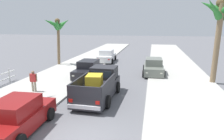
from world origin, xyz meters
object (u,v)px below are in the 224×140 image
(car_left_near, at_px, (88,69))
(car_right_mid, at_px, (17,117))
(palm_tree_left_fore, at_px, (221,16))
(pedestrian, at_px, (33,80))
(car_left_mid, at_px, (154,67))
(car_right_near, at_px, (107,56))
(palm_tree_right_fore, at_px, (58,27))
(pickup_truck, at_px, (99,86))

(car_left_near, bearing_deg, car_right_mid, -90.90)
(palm_tree_left_fore, bearing_deg, pedestrian, -159.92)
(car_left_mid, relative_size, car_right_mid, 1.00)
(car_left_near, xyz_separation_m, pedestrian, (-2.40, -5.04, 0.20))
(car_left_near, distance_m, car_right_near, 8.14)
(palm_tree_left_fore, distance_m, palm_tree_right_fore, 16.53)
(car_right_mid, relative_size, pedestrian, 2.70)
(palm_tree_left_fore, xyz_separation_m, palm_tree_right_fore, (-15.61, 5.35, -0.91))
(car_left_near, height_order, car_right_mid, same)
(pickup_truck, height_order, pedestrian, pickup_truck)
(car_left_near, bearing_deg, palm_tree_left_fore, -1.65)
(car_left_mid, relative_size, palm_tree_right_fore, 0.79)
(car_left_near, xyz_separation_m, car_left_mid, (5.78, 2.25, 0.00))
(palm_tree_left_fore, bearing_deg, car_left_near, 178.35)
(car_left_near, distance_m, palm_tree_left_fore, 11.52)
(pickup_truck, bearing_deg, car_right_mid, -115.89)
(car_right_near, distance_m, car_right_mid, 18.27)
(palm_tree_right_fore, bearing_deg, car_right_mid, -72.07)
(car_left_mid, xyz_separation_m, palm_tree_right_fore, (-10.85, 2.80, 3.71))
(car_left_near, xyz_separation_m, palm_tree_right_fore, (-5.07, 5.05, 3.71))
(car_right_mid, xyz_separation_m, palm_tree_left_fore, (10.70, 9.83, 4.63))
(car_left_mid, height_order, pedestrian, pedestrian)
(car_right_near, bearing_deg, palm_tree_left_fore, -38.48)
(pedestrian, bearing_deg, car_left_mid, 41.68)
(car_left_near, relative_size, pedestrian, 2.69)
(car_left_near, distance_m, pedestrian, 5.58)
(car_left_near, relative_size, car_right_mid, 1.00)
(pickup_truck, height_order, car_left_mid, pickup_truck)
(palm_tree_right_fore, xyz_separation_m, pedestrian, (2.67, -10.09, -3.51))
(car_left_near, height_order, car_left_mid, same)
(pedestrian, bearing_deg, pickup_truck, -1.05)
(car_left_mid, height_order, palm_tree_right_fore, palm_tree_right_fore)
(car_right_near, bearing_deg, pedestrian, -100.00)
(car_right_near, xyz_separation_m, palm_tree_right_fore, (-4.99, -3.09, 3.71))
(pickup_truck, xyz_separation_m, car_left_mid, (3.50, 7.37, -0.10))
(car_left_near, bearing_deg, pedestrian, -115.51)
(car_left_near, relative_size, palm_tree_right_fore, 0.79)
(car_left_mid, xyz_separation_m, palm_tree_left_fore, (4.76, -2.55, 4.63))
(palm_tree_left_fore, bearing_deg, pickup_truck, -149.77)
(car_right_near, bearing_deg, car_left_mid, -45.16)
(car_right_mid, distance_m, palm_tree_right_fore, 16.39)
(car_left_near, bearing_deg, car_left_mid, 21.26)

